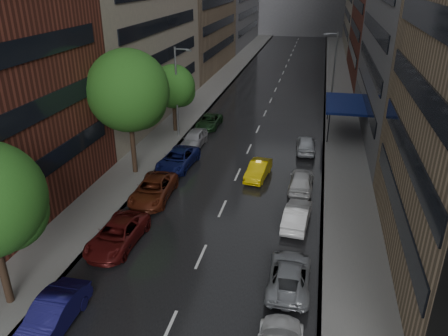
{
  "coord_description": "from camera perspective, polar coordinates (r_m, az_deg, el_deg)",
  "views": [
    {
      "loc": [
        6.02,
        -11.06,
        15.71
      ],
      "look_at": [
        0.0,
        16.56,
        3.0
      ],
      "focal_mm": 35.0,
      "sensor_mm": 36.0,
      "label": 1
    }
  ],
  "objects": [
    {
      "name": "taxi",
      "position": [
        36.37,
        4.49,
        -0.26
      ],
      "size": [
        1.94,
        4.35,
        1.39
      ],
      "primitive_type": "imported",
      "rotation": [
        0.0,
        0.0,
        -0.12
      ],
      "color": "#DEB90B",
      "rests_on": "ground"
    },
    {
      "name": "sidewalk_right",
      "position": [
        63.1,
        14.8,
        9.07
      ],
      "size": [
        4.0,
        140.0,
        0.15
      ],
      "primitive_type": "cube",
      "color": "gray",
      "rests_on": "ground"
    },
    {
      "name": "parked_cars_left",
      "position": [
        35.11,
        -7.93,
        -1.23
      ],
      "size": [
        2.94,
        35.52,
        1.61
      ],
      "color": "#0F0D40",
      "rests_on": "ground"
    },
    {
      "name": "tree_mid",
      "position": [
        35.75,
        -12.42,
        9.82
      ],
      "size": [
        6.56,
        6.56,
        10.46
      ],
      "color": "#382619",
      "rests_on": "ground"
    },
    {
      "name": "street_lamp_left",
      "position": [
        44.63,
        -6.11,
        10.05
      ],
      "size": [
        1.74,
        0.22,
        9.0
      ],
      "color": "gray",
      "rests_on": "sidewalk_left"
    },
    {
      "name": "street_lamp_right",
      "position": [
        57.12,
        14.12,
        12.59
      ],
      "size": [
        1.74,
        0.22,
        9.0
      ],
      "color": "gray",
      "rests_on": "sidewalk_right"
    },
    {
      "name": "awning",
      "position": [
        47.84,
        15.56,
        8.08
      ],
      "size": [
        4.0,
        8.0,
        3.12
      ],
      "color": "navy",
      "rests_on": "sidewalk_right"
    },
    {
      "name": "parked_cars_right",
      "position": [
        29.52,
        9.44,
        -6.65
      ],
      "size": [
        2.34,
        30.22,
        1.56
      ],
      "color": "silver",
      "rests_on": "ground"
    },
    {
      "name": "road",
      "position": [
        63.34,
        6.56,
        9.7
      ],
      "size": [
        14.0,
        140.0,
        0.01
      ],
      "primitive_type": "cube",
      "color": "black",
      "rests_on": "ground"
    },
    {
      "name": "tree_far",
      "position": [
        46.14,
        -6.64,
        10.53
      ],
      "size": [
        4.52,
        4.52,
        7.2
      ],
      "color": "#382619",
      "rests_on": "ground"
    },
    {
      "name": "sidewalk_left",
      "position": [
        64.8,
        -1.5,
        10.24
      ],
      "size": [
        4.0,
        140.0,
        0.15
      ],
      "primitive_type": "cube",
      "color": "gray",
      "rests_on": "ground"
    }
  ]
}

